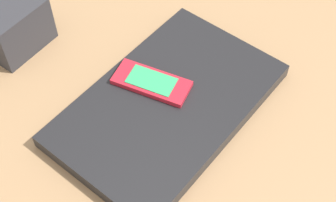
# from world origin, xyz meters

# --- Properties ---
(desk_surface) EXTENTS (1.20, 0.80, 0.03)m
(desk_surface) POSITION_xyz_m (0.00, 0.00, 0.01)
(desk_surface) COLOR #9E7751
(desk_surface) RESTS_ON ground
(laptop_closed) EXTENTS (0.36, 0.23, 0.02)m
(laptop_closed) POSITION_xyz_m (-0.10, 0.03, 0.04)
(laptop_closed) COLOR black
(laptop_closed) RESTS_ON desk_surface
(cell_phone_on_laptop) EXTENTS (0.07, 0.12, 0.01)m
(cell_phone_on_laptop) POSITION_xyz_m (-0.09, 0.06, 0.06)
(cell_phone_on_laptop) COLOR red
(cell_phone_on_laptop) RESTS_ON laptop_closed
(desk_organizer) EXTENTS (0.11, 0.08, 0.08)m
(desk_organizer) POSITION_xyz_m (-0.13, 0.31, 0.07)
(desk_organizer) COLOR #2D2D33
(desk_organizer) RESTS_ON desk_surface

